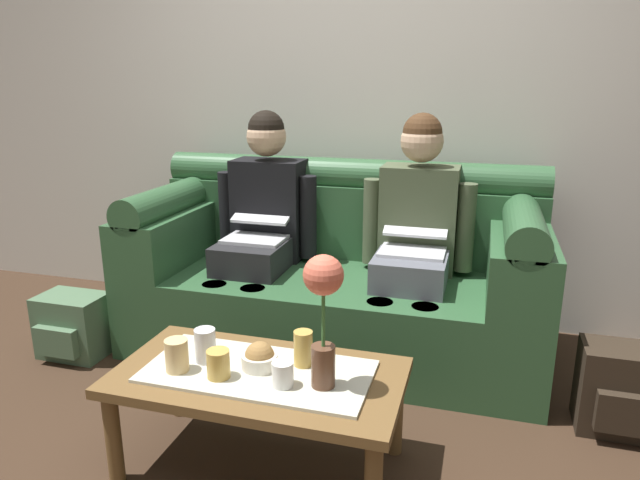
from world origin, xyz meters
name	(u,v)px	position (x,y,z in m)	size (l,w,h in m)	color
back_wall_patterned	(361,65)	(0.00, 1.70, 1.45)	(6.00, 0.12, 2.90)	silver
couch	(336,277)	(0.00, 1.17, 0.37)	(2.08, 0.88, 0.96)	#2D5633
person_left	(262,219)	(-0.41, 1.17, 0.66)	(0.56, 0.67, 1.22)	#232326
person_right	(416,230)	(0.41, 1.17, 0.66)	(0.56, 0.67, 1.22)	#595B66
coffee_table	(259,384)	(0.00, 0.10, 0.33)	(1.02, 0.54, 0.39)	brown
flower_vase	(323,303)	(0.25, 0.06, 0.69)	(0.13, 0.13, 0.46)	brown
snack_bowl	(260,358)	(0.00, 0.12, 0.43)	(0.13, 0.13, 0.11)	silver
cup_near_left	(283,374)	(0.12, 0.02, 0.43)	(0.07, 0.07, 0.09)	white
cup_near_right	(205,345)	(-0.21, 0.11, 0.45)	(0.08, 0.08, 0.12)	silver
cup_far_center	(177,355)	(-0.27, 0.02, 0.45)	(0.08, 0.08, 0.12)	#DBB77A
cup_far_left	(218,364)	(-0.11, 0.02, 0.44)	(0.08, 0.08, 0.10)	gold
cup_far_right	(303,348)	(0.14, 0.18, 0.46)	(0.07, 0.07, 0.13)	gold
backpack_right	(625,391)	(1.32, 0.71, 0.18)	(0.35, 0.26, 0.36)	#2D2319
backpack_left	(73,326)	(-1.25, 0.65, 0.16)	(0.33, 0.27, 0.32)	#4C6B4C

